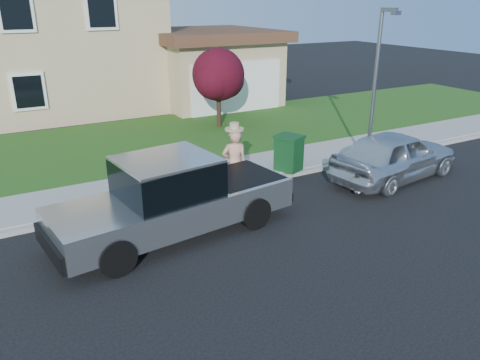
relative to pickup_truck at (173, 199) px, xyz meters
name	(u,v)px	position (x,y,z in m)	size (l,w,h in m)	color
ground	(217,249)	(0.53, -1.16, -0.86)	(80.00, 80.00, 0.00)	black
curb	(203,193)	(1.53, 1.74, -0.80)	(40.00, 0.20, 0.12)	gray
sidewalk	(187,180)	(1.53, 2.84, -0.79)	(40.00, 2.00, 0.15)	gray
lawn	(140,142)	(1.53, 7.34, -0.81)	(40.00, 7.00, 0.10)	#1E4413
house	(91,40)	(1.84, 15.22, 2.31)	(14.00, 11.30, 6.85)	tan
pickup_truck	(173,199)	(0.00, 0.00, 0.00)	(5.82, 2.60, 1.85)	black
woman	(234,162)	(2.26, 1.26, 0.11)	(0.78, 0.62, 2.06)	tan
sedan	(395,155)	(7.03, 0.09, -0.12)	(1.76, 4.37, 1.49)	silver
ornamental_tree	(219,77)	(5.10, 7.80, 1.28)	(2.32, 2.10, 3.19)	black
trash_bin	(289,153)	(4.51, 1.94, -0.16)	(0.91, 0.96, 1.09)	#103A18
street_lamp	(376,82)	(6.96, 1.08, 1.89)	(0.25, 0.63, 4.83)	slate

